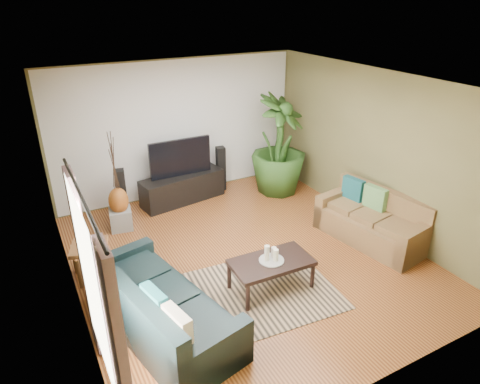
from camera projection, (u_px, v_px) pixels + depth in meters
floor at (246, 257)px, 6.76m from camera, size 5.50×5.50×0.00m
ceiling at (247, 84)px, 5.61m from camera, size 5.50×5.50×0.00m
wall_back at (179, 129)px, 8.37m from camera, size 5.00×0.00×5.00m
wall_front at (389, 281)px, 3.99m from camera, size 5.00×0.00×5.00m
wall_left at (64, 218)px, 5.11m from camera, size 0.00×5.50×5.50m
wall_right at (375, 151)px, 7.25m from camera, size 0.00×5.50×5.50m
backwall_panel at (179, 130)px, 8.37m from camera, size 4.90×0.00×4.90m
window_pane at (91, 288)px, 3.82m from camera, size 0.00×1.80×1.80m
curtain_near at (121, 365)px, 3.35m from camera, size 0.08×0.35×2.20m
curtain_far at (86, 266)px, 4.55m from camera, size 0.08×0.35×2.20m
curtain_rod at (81, 196)px, 3.46m from camera, size 0.03×1.90×0.03m
sofa_left at (160, 300)px, 5.16m from camera, size 1.46×2.45×0.85m
sofa_right at (372, 218)px, 7.03m from camera, size 1.10×1.91×0.85m
area_rug at (250, 294)px, 5.91m from camera, size 2.46×1.84×0.01m
coffee_table at (271, 274)px, 5.96m from camera, size 1.14×0.65×0.46m
candle_tray at (272, 260)px, 5.86m from camera, size 0.35×0.35×0.02m
candle_tall at (267, 253)px, 5.80m from camera, size 0.07×0.07×0.22m
candle_mid at (276, 255)px, 5.80m from camera, size 0.07×0.07×0.17m
candle_short at (274, 252)px, 5.90m from camera, size 0.07×0.07×0.14m
tv_stand at (183, 188)px, 8.45m from camera, size 1.72×0.75×0.55m
television at (180, 157)px, 8.19m from camera, size 1.22×0.07×0.72m
speaker_left at (122, 195)px, 7.67m from camera, size 0.21×0.23×0.97m
speaker_right at (221, 168)px, 8.89m from camera, size 0.19×0.21×0.93m
potted_plant at (279, 145)px, 8.57m from camera, size 1.55×1.55×2.00m
plant_pot at (277, 184)px, 8.94m from camera, size 0.37×0.37×0.29m
pedestal at (121, 219)px, 7.50m from camera, size 0.43×0.43×0.37m
vase at (119, 201)px, 7.35m from camera, size 0.34×0.34×0.47m
side_table at (92, 261)px, 6.20m from camera, size 0.62×0.62×0.53m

